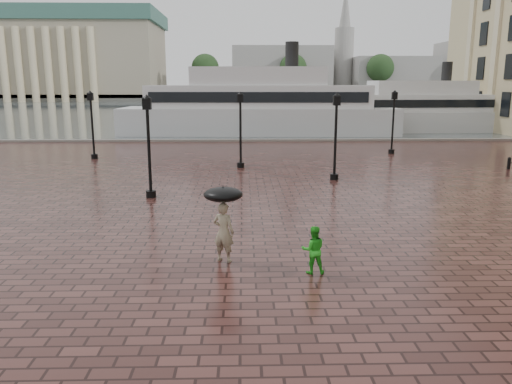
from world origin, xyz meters
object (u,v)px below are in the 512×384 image
child_pedestrian (313,250)px  ferry_far (420,111)px  ferry_near (259,107)px  adult_pedestrian (224,232)px  street_lamps (247,130)px

child_pedestrian → ferry_far: ferry_far is taller
ferry_near → ferry_far: size_ratio=1.24×
ferry_far → adult_pedestrian: bearing=-119.9°
child_pedestrian → ferry_near: (-0.31, 38.12, 2.05)m
adult_pedestrian → ferry_far: (19.39, 39.55, 1.30)m
adult_pedestrian → child_pedestrian: size_ratio=1.33×
street_lamps → child_pedestrian: size_ratio=16.37×
street_lamps → ferry_far: (18.59, 23.59, -0.15)m
street_lamps → ferry_far: ferry_far is taller
adult_pedestrian → ferry_near: bearing=-68.8°
child_pedestrian → ferry_near: ferry_near is taller
street_lamps → child_pedestrian: (1.63, -16.93, -1.67)m
street_lamps → adult_pedestrian: bearing=-92.9°
adult_pedestrian → street_lamps: bearing=-68.4°
street_lamps → ferry_near: bearing=86.4°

